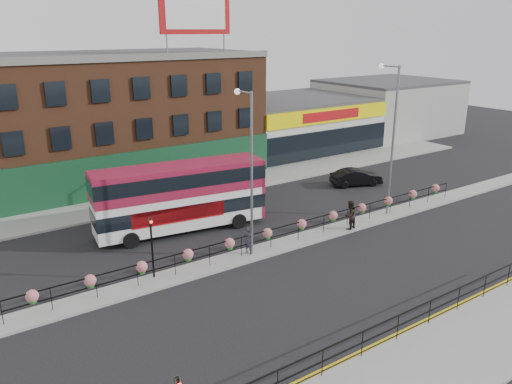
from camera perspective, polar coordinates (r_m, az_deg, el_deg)
ground at (r=29.45m, az=3.30°, el=-6.14°), size 120.00×120.00×0.00m
south_pavement at (r=22.35m, az=23.06°, el=-16.02°), size 60.00×4.00×0.15m
north_pavement at (r=38.98m, az=-7.44°, el=0.02°), size 60.00×4.00×0.15m
median at (r=29.42m, az=3.30°, el=-6.00°), size 60.00×1.60×0.15m
yellow_line_inner at (r=23.43m, az=18.26°, el=-13.93°), size 60.00×0.10×0.01m
yellow_line_outer at (r=23.34m, az=18.61°, el=-14.10°), size 60.00×0.10×0.01m
brick_building at (r=43.59m, az=-17.29°, el=8.13°), size 25.00×12.21×10.30m
supermarket at (r=53.23m, az=4.09°, el=7.87°), size 15.00×12.25×5.30m
warehouse_east at (r=63.30m, az=14.77°, el=9.42°), size 14.50×12.00×6.30m
billboard at (r=40.89m, az=-6.94°, el=19.54°), size 6.00×0.29×4.40m
median_railing at (r=29.03m, az=3.33°, el=-4.25°), size 30.04×0.56×1.23m
south_railing at (r=21.36m, az=15.95°, el=-14.05°), size 20.04×0.05×1.12m
double_decker_bus at (r=30.96m, az=-8.62°, el=0.12°), size 10.81×3.89×4.27m
car at (r=41.15m, az=11.39°, el=1.67°), size 4.21×5.10×1.36m
pedestrian_a at (r=27.78m, az=-0.84°, el=-5.51°), size 0.83×0.76×1.59m
pedestrian_b at (r=31.61m, az=10.67°, el=-2.59°), size 1.16×1.04×1.85m
lamp_column_west at (r=26.39m, az=-0.78°, el=3.61°), size 0.32×1.58×8.98m
lamp_column_east at (r=33.74m, az=15.19°, el=7.07°), size 0.35×1.73×9.84m
traffic_light_median at (r=25.13m, az=-11.89°, el=-4.79°), size 0.15×0.28×3.65m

